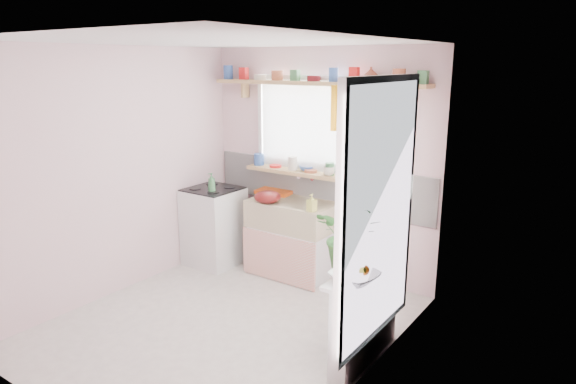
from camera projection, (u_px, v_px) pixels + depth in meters
The scene contains 19 objects.
room at pixel (338, 171), 4.70m from camera, with size 3.20×3.20×3.20m.
sink_unit at pixel (292, 238), 5.73m from camera, with size 0.95×0.65×1.11m.
cooker at pixel (214, 226), 6.05m from camera, with size 0.58×0.58×0.93m.
radiator_ledge at pixel (365, 314), 4.06m from camera, with size 0.22×0.95×0.78m.
windowsill at pixel (302, 173), 5.70m from camera, with size 1.40×0.22×0.04m, color tan.
pine_shelf at pixel (314, 83), 5.37m from camera, with size 2.52×0.24×0.04m, color tan.
shelf_crockery at pixel (314, 76), 5.35m from camera, with size 2.47×0.11×0.12m.
sill_crockery at pixel (298, 166), 5.71m from camera, with size 1.35×0.11×0.12m.
dish_tray at pixel (276, 191), 5.99m from camera, with size 0.41×0.31×0.04m, color #D75013.
colander at pixel (267, 197), 5.56m from camera, with size 0.29×0.29×0.13m, color #590F0F.
jade_plant at pixel (352, 236), 3.88m from camera, with size 0.52×0.45×0.57m, color #2C6227.
fruit_bowl at pixel (354, 277), 3.73m from camera, with size 0.34×0.34×0.08m, color white.
herb_pot at pixel (346, 274), 3.61m from camera, with size 0.12×0.08×0.23m, color #316428.
soap_bottle_sink at pixel (312, 203), 5.24m from camera, with size 0.08×0.08×0.18m, color #CAC959.
sill_cup at pixel (329, 171), 5.46m from camera, with size 0.12×0.12×0.10m, color beige.
sill_bowl at pixel (307, 168), 5.72m from camera, with size 0.17×0.17×0.05m, color #365CB1.
shelf_vase at pixel (371, 75), 5.03m from camera, with size 0.14×0.14×0.15m, color brown.
cooker_bottle at pixel (212, 183), 5.75m from camera, with size 0.08×0.08×0.22m, color #42844E.
fruit at pixel (356, 269), 3.72m from camera, with size 0.20×0.14×0.10m.
Camera 1 is at (2.91, -3.18, 2.34)m, focal length 32.00 mm.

